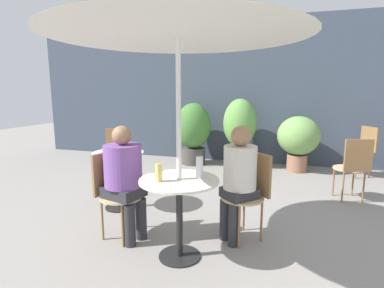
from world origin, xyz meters
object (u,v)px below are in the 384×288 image
at_px(beer_glass_0, 159,173).
at_px(cafe_table_near, 179,199).
at_px(bistro_chair_2, 364,147).
at_px(beer_glass_1, 199,167).
at_px(bistro_chair_3, 116,150).
at_px(cafe_table_far, 119,168).
at_px(bistro_chair_0, 250,188).
at_px(bistro_chair_4, 354,164).
at_px(seated_person_1, 125,174).
at_px(potted_plant_2, 298,138).
at_px(seated_person_0, 239,174).
at_px(bistro_chair_1, 114,187).
at_px(umbrella, 178,20).
at_px(potted_plant_1, 240,130).
at_px(potted_plant_0, 193,130).

bearing_deg(beer_glass_0, cafe_table_near, 38.65).
distance_m(bistro_chair_2, beer_glass_1, 4.03).
xyz_separation_m(bistro_chair_2, bistro_chair_3, (-4.08, -1.56, 0.00)).
height_order(cafe_table_far, bistro_chair_0, bistro_chair_0).
height_order(bistro_chair_4, seated_person_1, seated_person_1).
height_order(cafe_table_near, beer_glass_0, beer_glass_0).
height_order(beer_glass_0, potted_plant_2, potted_plant_2).
height_order(seated_person_0, potted_plant_2, seated_person_0).
distance_m(bistro_chair_3, beer_glass_1, 2.72).
xyz_separation_m(cafe_table_far, seated_person_0, (1.61, -0.44, 0.17)).
relative_size(bistro_chair_1, beer_glass_0, 5.62).
height_order(bistro_chair_0, umbrella, umbrella).
bearing_deg(cafe_table_near, potted_plant_1, 89.10).
xyz_separation_m(bistro_chair_3, seated_person_1, (1.17, -1.77, 0.16)).
height_order(bistro_chair_2, potted_plant_1, potted_plant_1).
xyz_separation_m(cafe_table_far, potted_plant_0, (0.24, 2.61, 0.17)).
bearing_deg(bistro_chair_2, cafe_table_near, -62.06).
bearing_deg(seated_person_0, bistro_chair_4, 93.29).
bearing_deg(cafe_table_near, seated_person_0, 45.40).
relative_size(cafe_table_near, bistro_chair_0, 0.83).
xyz_separation_m(bistro_chair_3, beer_glass_1, (1.97, -1.85, 0.31)).
bearing_deg(bistro_chair_0, seated_person_1, -116.50).
xyz_separation_m(bistro_chair_4, beer_glass_1, (-1.66, -1.93, 0.31)).
xyz_separation_m(bistro_chair_1, beer_glass_0, (0.64, -0.32, 0.29)).
xyz_separation_m(bistro_chair_1, seated_person_0, (1.25, 0.27, 0.17)).
bearing_deg(bistro_chair_1, potted_plant_1, 0.39).
distance_m(bistro_chair_2, potted_plant_1, 2.24).
distance_m(cafe_table_far, bistro_chair_3, 1.23).
height_order(seated_person_0, potted_plant_1, potted_plant_1).
relative_size(cafe_table_near, bistro_chair_1, 0.83).
bearing_deg(bistro_chair_3, seated_person_1, -72.68).
relative_size(seated_person_0, umbrella, 0.53).
relative_size(bistro_chair_4, beer_glass_0, 5.62).
height_order(cafe_table_near, cafe_table_far, same).
xyz_separation_m(bistro_chair_2, beer_glass_0, (-2.43, -3.62, 0.29)).
bearing_deg(seated_person_0, umbrella, -90.00).
distance_m(seated_person_1, beer_glass_0, 0.58).
bearing_deg(cafe_table_far, potted_plant_1, 65.48).
bearing_deg(bistro_chair_2, bistro_chair_1, -71.93).
distance_m(bistro_chair_2, bistro_chair_3, 4.37).
xyz_separation_m(seated_person_0, beer_glass_1, (-0.30, -0.38, 0.14)).
bearing_deg(bistro_chair_1, beer_glass_0, -101.96).
bearing_deg(seated_person_1, potted_plant_1, 2.99).
xyz_separation_m(bistro_chair_0, potted_plant_2, (0.60, 2.93, 0.10)).
bearing_deg(bistro_chair_2, bistro_chair_3, -98.05).
bearing_deg(potted_plant_0, cafe_table_near, -75.60).
distance_m(cafe_table_far, seated_person_1, 0.91).
xyz_separation_m(beer_glass_1, umbrella, (-0.16, -0.09, 1.24)).
bearing_deg(beer_glass_0, potted_plant_1, 86.86).
height_order(beer_glass_0, potted_plant_1, potted_plant_1).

